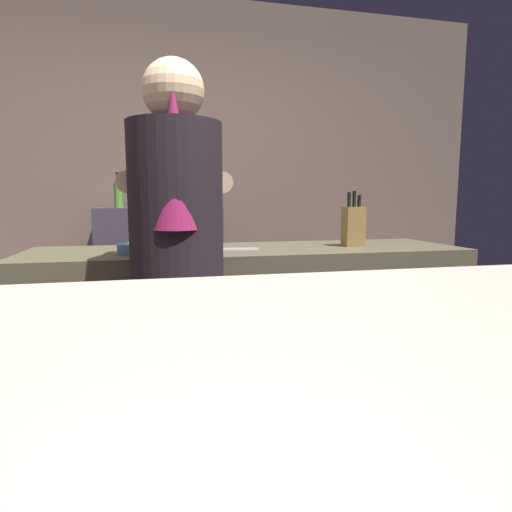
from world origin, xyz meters
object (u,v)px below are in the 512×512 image
Objects in this scene: chefs_knife at (233,249)px; bottle_olive_oil at (138,198)px; bartender at (177,257)px; bottle_hot_sauce at (118,194)px; mixing_bowl at (137,249)px; knife_block at (353,226)px; bottle_vinegar at (136,195)px; bottle_soy at (209,196)px.

bottle_olive_oil reaches higher than chefs_knife.
bartender is at bearing -83.02° from bottle_olive_oil.
bottle_olive_oil is (-0.20, 1.59, 0.22)m from bartender.
mixing_bowl is at bearing -82.17° from bottle_hot_sauce.
chefs_knife is at bearing -31.28° from bartender.
knife_block is at bearing 4.16° from mixing_bowl.
chefs_knife is at bearing -62.09° from bottle_hot_sauce.
bottle_vinegar reaches higher than chefs_knife.
bottle_hot_sauce is 1.34× the size of bottle_olive_oil.
chefs_knife is (0.28, 0.41, -0.02)m from bartender.
chefs_knife is 1.40m from bottle_vinegar.
bottle_vinegar is 1.27× the size of bottle_olive_oil.
bottle_vinegar is at bearing 53.07° from bottle_hot_sauce.
mixing_bowl is at bearing -88.34° from bottle_olive_oil.
bartender is 9.98× the size of mixing_bowl.
bottle_soy reaches higher than bottle_olive_oil.
mixing_bowl is at bearing -175.84° from knife_block.
bottle_vinegar is at bearing 92.22° from mixing_bowl.
bottle_hot_sauce is (-1.23, 1.11, 0.17)m from knife_block.
bottle_hot_sauce is (-0.11, -0.15, 0.01)m from bottle_vinegar.
bottle_olive_oil is at bearing -80.89° from bottle_vinegar.
knife_block is 1.22× the size of bottle_vinegar.
bottle_hot_sauce reaches higher than knife_block.
bottle_vinegar reaches higher than bottle_olive_oil.
mixing_bowl reaches higher than chefs_knife.
bottle_vinegar is 0.19m from bottle_hot_sauce.
bottle_vinegar is (-0.21, 1.69, 0.24)m from bartender.
bottle_olive_oil is at bearing 91.66° from mixing_bowl.
bartender reaches higher than bottle_soy.
knife_block is 1.61m from bottle_olive_oil.
knife_block is at bearing 8.98° from chefs_knife.
bartender is at bearing -100.88° from bottle_soy.
bartender is 7.24× the size of bottle_vinegar.
bottle_soy is (0.03, 1.22, 0.26)m from chefs_knife.
bartender is 7.88× the size of bottle_soy.
bottle_soy reaches higher than chefs_knife.
bottle_vinegar is (-0.49, 1.29, 0.27)m from chefs_knife.
bottle_vinegar is at bearing 10.44° from bartender.
bartender is 1.62m from bottle_olive_oil.
bartender reaches higher than mixing_bowl.
bottle_vinegar is (-0.05, 1.34, 0.25)m from mixing_bowl.
chefs_knife is 1.30m from bottle_olive_oil.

